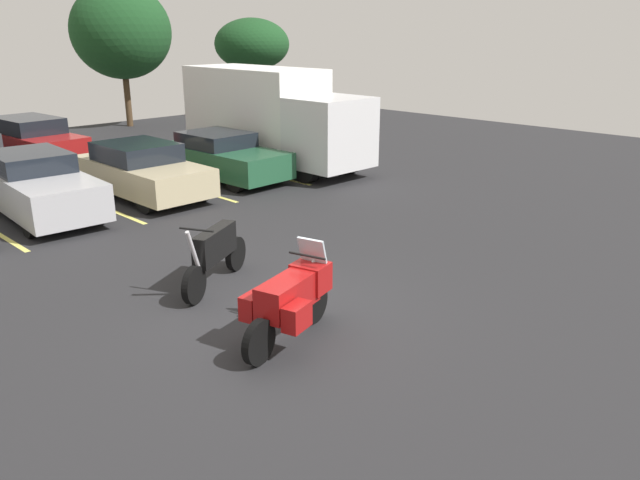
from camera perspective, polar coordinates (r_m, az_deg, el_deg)
The scene contains 10 objects.
ground at distance 10.18m, azimuth -3.25°, elevation -6.83°, with size 44.00×44.00×0.10m, color #262628.
motorcycle_touring at distance 9.03m, azimuth -2.65°, elevation -5.30°, with size 2.08×1.07×1.40m.
motorcycle_second at distance 11.06m, azimuth -9.62°, elevation -1.21°, with size 2.06×1.13×1.30m.
car_silver at distance 16.68m, azimuth -24.58°, elevation 4.59°, with size 2.07×4.94×1.52m.
car_champagne at distance 17.57m, azimuth -16.05°, elevation 6.13°, with size 1.87×4.42×1.45m.
car_green at distance 19.17m, azimuth -8.94°, elevation 7.56°, with size 1.96×4.43×1.40m.
car_far_red at distance 24.13m, azimuth -24.97°, elevation 8.39°, with size 2.15×4.96×1.45m.
box_truck at distance 20.87m, azimuth -4.55°, elevation 11.30°, with size 2.27×7.11×3.15m.
tree_rear at distance 30.82m, azimuth -17.78°, elevation 17.75°, with size 4.45×4.45×6.33m.
tree_center at distance 34.16m, azimuth -6.26°, elevation 17.38°, with size 3.89×3.89×4.91m.
Camera 1 is at (-6.09, -6.87, 4.35)m, focal length 34.90 mm.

